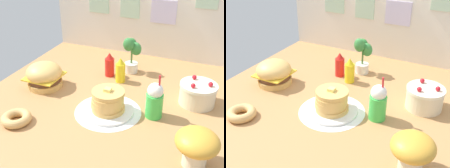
{
  "view_description": "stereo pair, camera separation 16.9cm",
  "coord_description": "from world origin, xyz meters",
  "views": [
    {
      "loc": [
        0.7,
        -1.62,
        1.17
      ],
      "look_at": [
        -0.01,
        0.11,
        0.14
      ],
      "focal_mm": 45.53,
      "sensor_mm": 36.0,
      "label": 1
    },
    {
      "loc": [
        0.85,
        -1.55,
        1.17
      ],
      "look_at": [
        -0.01,
        0.11,
        0.14
      ],
      "focal_mm": 45.53,
      "sensor_mm": 36.0,
      "label": 2
    }
  ],
  "objects": [
    {
      "name": "ground_plane",
      "position": [
        0.0,
        0.0,
        -0.01
      ],
      "size": [
        2.03,
        2.15,
        0.02
      ],
      "primitive_type": "cube",
      "color": "#B27F4C"
    },
    {
      "name": "back_wall",
      "position": [
        -0.0,
        1.07,
        0.45
      ],
      "size": [
        2.03,
        0.04,
        0.9
      ],
      "color": "silver",
      "rests_on": "ground_plane"
    },
    {
      "name": "doily_mat",
      "position": [
        0.03,
        -0.06,
        0.0
      ],
      "size": [
        0.48,
        0.48,
        0.0
      ],
      "primitive_type": "cylinder",
      "color": "white",
      "rests_on": "ground_plane"
    },
    {
      "name": "burger",
      "position": [
        -0.61,
        0.1,
        0.1
      ],
      "size": [
        0.29,
        0.29,
        0.21
      ],
      "color": "#DBA859",
      "rests_on": "ground_plane"
    },
    {
      "name": "pancake_stack",
      "position": [
        0.03,
        -0.06,
        0.08
      ],
      "size": [
        0.37,
        0.37,
        0.19
      ],
      "color": "white",
      "rests_on": "doily_mat"
    },
    {
      "name": "layer_cake",
      "position": [
        0.6,
        0.3,
        0.08
      ],
      "size": [
        0.27,
        0.27,
        0.2
      ],
      "color": "beige",
      "rests_on": "ground_plane"
    },
    {
      "name": "ketchup_bottle",
      "position": [
        -0.18,
        0.48,
        0.1
      ],
      "size": [
        0.08,
        0.08,
        0.22
      ],
      "color": "red",
      "rests_on": "ground_plane"
    },
    {
      "name": "mustard_bottle",
      "position": [
        -0.05,
        0.41,
        0.1
      ],
      "size": [
        0.08,
        0.08,
        0.22
      ],
      "color": "yellow",
      "rests_on": "ground_plane"
    },
    {
      "name": "cream_soda_cup",
      "position": [
        0.35,
        0.02,
        0.13
      ],
      "size": [
        0.12,
        0.12,
        0.33
      ],
      "color": "green",
      "rests_on": "ground_plane"
    },
    {
      "name": "donut_pink_glaze",
      "position": [
        -0.5,
        -0.41,
        0.03
      ],
      "size": [
        0.2,
        0.2,
        0.06
      ],
      "color": "tan",
      "rests_on": "ground_plane"
    },
    {
      "name": "potted_plant",
      "position": [
        -0.03,
        0.63,
        0.18
      ],
      "size": [
        0.16,
        0.13,
        0.34
      ],
      "color": "white",
      "rests_on": "ground_plane"
    },
    {
      "name": "mushroom_stool",
      "position": [
        0.68,
        -0.36,
        0.14
      ],
      "size": [
        0.24,
        0.24,
        0.23
      ],
      "color": "beige",
      "rests_on": "ground_plane"
    }
  ]
}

